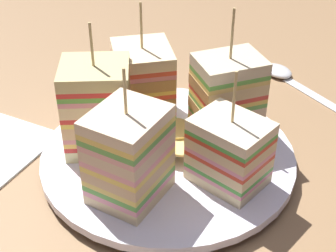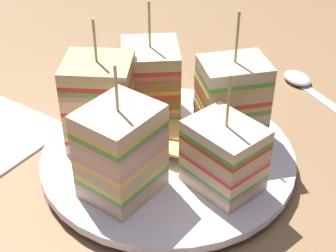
# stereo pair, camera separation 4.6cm
# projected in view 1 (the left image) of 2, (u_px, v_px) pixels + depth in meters

# --- Properties ---
(ground_plane) EXTENTS (1.11, 0.88, 0.02)m
(ground_plane) POSITION_uv_depth(u_px,v_px,m) (168.00, 171.00, 0.49)
(ground_plane) COLOR olive
(plate) EXTENTS (0.24, 0.24, 0.01)m
(plate) POSITION_uv_depth(u_px,v_px,m) (168.00, 157.00, 0.48)
(plate) COLOR white
(plate) RESTS_ON ground_plane
(sandwich_wedge_0) EXTENTS (0.07, 0.08, 0.11)m
(sandwich_wedge_0) POSITION_uv_depth(u_px,v_px,m) (229.00, 152.00, 0.43)
(sandwich_wedge_0) COLOR beige
(sandwich_wedge_0) RESTS_ON plate
(sandwich_wedge_1) EXTENTS (0.07, 0.08, 0.13)m
(sandwich_wedge_1) POSITION_uv_depth(u_px,v_px,m) (227.00, 97.00, 0.49)
(sandwich_wedge_1) COLOR beige
(sandwich_wedge_1) RESTS_ON plate
(sandwich_wedge_2) EXTENTS (0.08, 0.08, 0.13)m
(sandwich_wedge_2) POSITION_uv_depth(u_px,v_px,m) (143.00, 84.00, 0.51)
(sandwich_wedge_2) COLOR #E0C288
(sandwich_wedge_2) RESTS_ON plate
(sandwich_wedge_3) EXTENTS (0.07, 0.08, 0.13)m
(sandwich_wedge_3) POSITION_uv_depth(u_px,v_px,m) (98.00, 107.00, 0.47)
(sandwich_wedge_3) COLOR beige
(sandwich_wedge_3) RESTS_ON plate
(sandwich_wedge_4) EXTENTS (0.07, 0.06, 0.12)m
(sandwich_wedge_4) POSITION_uv_depth(u_px,v_px,m) (129.00, 155.00, 0.41)
(sandwich_wedge_4) COLOR beige
(sandwich_wedge_4) RESTS_ON plate
(chip_pile) EXTENTS (0.08, 0.07, 0.02)m
(chip_pile) POSITION_uv_depth(u_px,v_px,m) (176.00, 139.00, 0.48)
(chip_pile) COLOR #F4CF78
(chip_pile) RESTS_ON plate
(spoon) EXTENTS (0.12, 0.14, 0.01)m
(spoon) POSITION_uv_depth(u_px,v_px,m) (289.00, 78.00, 0.62)
(spoon) COLOR silver
(spoon) RESTS_ON ground_plane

